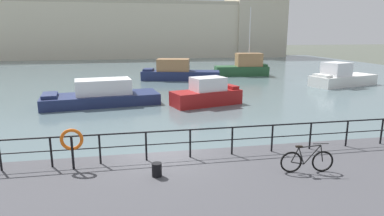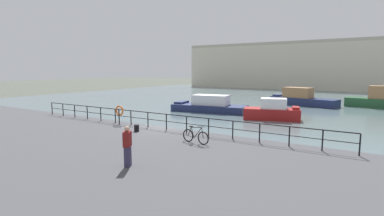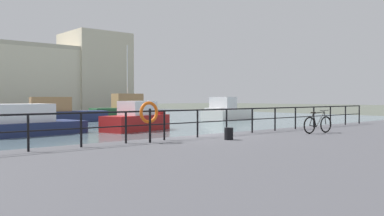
{
  "view_description": "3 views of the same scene",
  "coord_description": "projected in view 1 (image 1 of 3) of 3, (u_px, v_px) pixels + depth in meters",
  "views": [
    {
      "loc": [
        -1.19,
        -12.01,
        5.22
      ],
      "look_at": [
        1.96,
        4.3,
        1.41
      ],
      "focal_mm": 30.96,
      "sensor_mm": 36.0,
      "label": 1
    },
    {
      "loc": [
        12.49,
        -16.02,
        4.71
      ],
      "look_at": [
        1.44,
        1.62,
        1.98
      ],
      "focal_mm": 27.36,
      "sensor_mm": 36.0,
      "label": 2
    },
    {
      "loc": [
        -11.08,
        -12.41,
        2.25
      ],
      "look_at": [
        3.02,
        3.83,
        1.72
      ],
      "focal_mm": 38.21,
      "sensor_mm": 36.0,
      "label": 3
    }
  ],
  "objects": [
    {
      "name": "life_ring_stand",
      "position": [
        72.0,
        141.0,
        10.94
      ],
      "size": [
        0.75,
        0.16,
        1.4
      ],
      "color": "black",
      "rests_on": "quay_promenade"
    },
    {
      "name": "ground_plane",
      "position": [
        164.0,
        170.0,
        12.88
      ],
      "size": [
        240.0,
        240.0,
        0.0
      ],
      "primitive_type": "plane",
      "color": "#4C5147"
    },
    {
      "name": "moored_cabin_cruiser",
      "position": [
        244.0,
        67.0,
        40.77
      ],
      "size": [
        6.6,
        2.8,
        8.16
      ],
      "rotation": [
        0.0,
        0.0,
        -0.09
      ],
      "color": "#23512D",
      "rests_on": "water_basin"
    },
    {
      "name": "harbor_building",
      "position": [
        158.0,
        30.0,
        70.25
      ],
      "size": [
        64.61,
        11.06,
        14.68
      ],
      "color": "beige",
      "rests_on": "ground_plane"
    },
    {
      "name": "quay_railing",
      "position": [
        168.0,
        139.0,
        11.86
      ],
      "size": [
        24.0,
        0.07,
        1.08
      ],
      "color": "black",
      "rests_on": "quay_promenade"
    },
    {
      "name": "water_basin",
      "position": [
        138.0,
        75.0,
        41.79
      ],
      "size": [
        80.0,
        60.0,
        0.01
      ],
      "primitive_type": "cube",
      "color": "slate",
      "rests_on": "ground_plane"
    },
    {
      "name": "moored_green_narrowboat",
      "position": [
        207.0,
        94.0,
        24.26
      ],
      "size": [
        5.45,
        3.32,
        2.03
      ],
      "rotation": [
        0.0,
        0.0,
        0.28
      ],
      "color": "maroon",
      "rests_on": "water_basin"
    },
    {
      "name": "moored_small_launch",
      "position": [
        341.0,
        78.0,
        33.02
      ],
      "size": [
        7.46,
        4.36,
        2.35
      ],
      "rotation": [
        0.0,
        0.0,
        3.42
      ],
      "color": "white",
      "rests_on": "water_basin"
    },
    {
      "name": "moored_white_yacht",
      "position": [
        178.0,
        72.0,
        36.99
      ],
      "size": [
        8.93,
        4.3,
        2.34
      ],
      "rotation": [
        0.0,
        0.0,
        2.9
      ],
      "color": "navy",
      "rests_on": "water_basin"
    },
    {
      "name": "mooring_bollard",
      "position": [
        157.0,
        170.0,
        10.51
      ],
      "size": [
        0.32,
        0.32,
        0.44
      ],
      "primitive_type": "cylinder",
      "color": "black",
      "rests_on": "quay_promenade"
    },
    {
      "name": "moored_blue_motorboat",
      "position": [
        101.0,
        95.0,
        24.33
      ],
      "size": [
        8.63,
        4.05,
        1.88
      ],
      "rotation": [
        0.0,
        0.0,
        3.28
      ],
      "color": "navy",
      "rests_on": "water_basin"
    },
    {
      "name": "parked_bicycle",
      "position": [
        307.0,
        161.0,
        10.79
      ],
      "size": [
        1.76,
        0.29,
        0.98
      ],
      "rotation": [
        0.0,
        0.0,
        -0.13
      ],
      "color": "black",
      "rests_on": "quay_promenade"
    }
  ]
}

